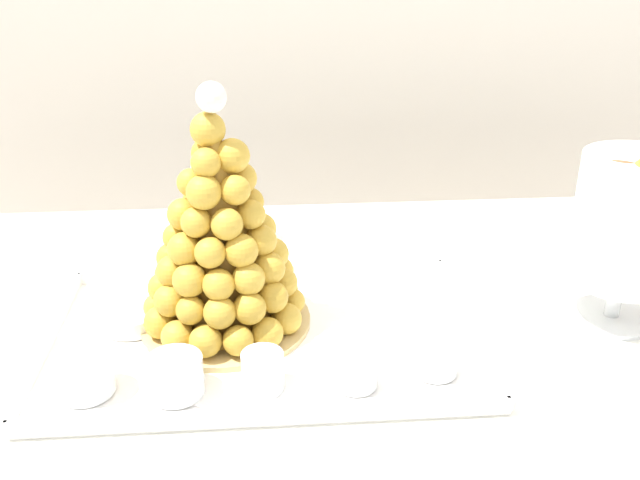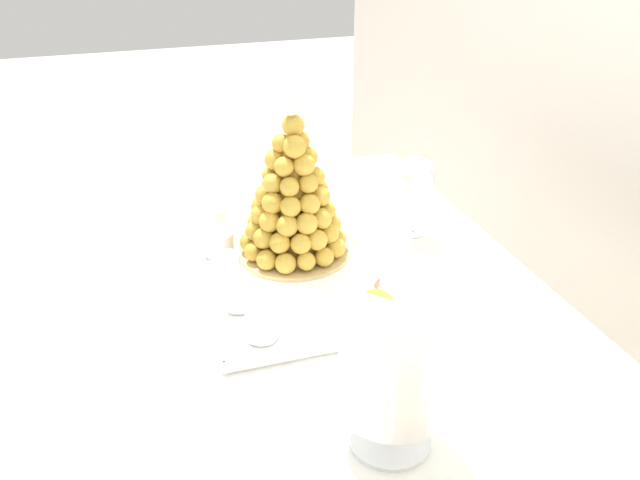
{
  "view_description": "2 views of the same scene",
  "coord_description": "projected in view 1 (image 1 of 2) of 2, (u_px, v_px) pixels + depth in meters",
  "views": [
    {
      "loc": [
        -0.23,
        -0.79,
        1.28
      ],
      "look_at": [
        -0.17,
        0.04,
        0.88
      ],
      "focal_mm": 39.34,
      "sensor_mm": 36.0,
      "label": 1
    },
    {
      "loc": [
        0.82,
        -0.3,
        1.43
      ],
      "look_at": [
        -0.08,
        -0.01,
        0.92
      ],
      "focal_mm": 37.22,
      "sensor_mm": 36.0,
      "label": 2
    }
  ],
  "objects": [
    {
      "name": "macaron_goblet",
      "position": [
        630.0,
        221.0,
        0.89
      ],
      "size": [
        0.14,
        0.14,
        0.24
      ],
      "color": "white",
      "rests_on": "buffet_table"
    },
    {
      "name": "dessert_cup_centre",
      "position": [
        263.0,
        373.0,
        0.8
      ],
      "size": [
        0.05,
        0.05,
        0.05
      ],
      "color": "silver",
      "rests_on": "serving_tray"
    },
    {
      "name": "croquembouche",
      "position": [
        221.0,
        239.0,
        0.88
      ],
      "size": [
        0.22,
        0.22,
        0.32
      ],
      "color": "tan",
      "rests_on": "serving_tray"
    },
    {
      "name": "dessert_cup_right",
      "position": [
        436.0,
        352.0,
        0.82
      ],
      "size": [
        0.05,
        0.05,
        0.06
      ],
      "color": "silver",
      "rests_on": "serving_tray"
    },
    {
      "name": "wine_glass",
      "position": [
        215.0,
        170.0,
        1.12
      ],
      "size": [
        0.08,
        0.08,
        0.17
      ],
      "color": "silver",
      "rests_on": "buffet_table"
    },
    {
      "name": "dessert_cup_mid_right",
      "position": [
        356.0,
        367.0,
        0.8
      ],
      "size": [
        0.05,
        0.05,
        0.05
      ],
      "color": "silver",
      "rests_on": "serving_tray"
    },
    {
      "name": "buffet_table",
      "position": [
        442.0,
        379.0,
        0.99
      ],
      "size": [
        1.55,
        0.86,
        0.77
      ],
      "color": "brown",
      "rests_on": "ground_plane"
    },
    {
      "name": "dessert_cup_mid_left",
      "position": [
        176.0,
        377.0,
        0.79
      ],
      "size": [
        0.06,
        0.06,
        0.05
      ],
      "color": "silver",
      "rests_on": "serving_tray"
    },
    {
      "name": "creme_brulee_ramekin",
      "position": [
        133.0,
        316.0,
        0.92
      ],
      "size": [
        0.08,
        0.08,
        0.02
      ],
      "color": "white",
      "rests_on": "serving_tray"
    },
    {
      "name": "serving_tray",
      "position": [
        263.0,
        338.0,
        0.9
      ],
      "size": [
        0.55,
        0.34,
        0.02
      ],
      "color": "white",
      "rests_on": "buffet_table"
    },
    {
      "name": "dessert_cup_left",
      "position": [
        85.0,
        374.0,
        0.79
      ],
      "size": [
        0.06,
        0.06,
        0.05
      ],
      "color": "silver",
      "rests_on": "serving_tray"
    }
  ]
}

